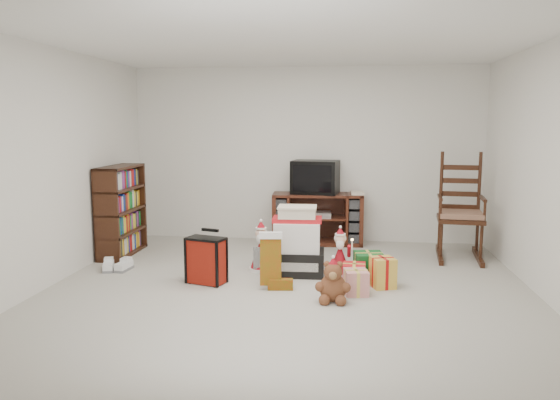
% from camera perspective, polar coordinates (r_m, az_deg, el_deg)
% --- Properties ---
extents(room, '(5.01, 5.01, 2.51)m').
position_cam_1_polar(room, '(5.41, 0.80, 3.20)').
color(room, '#B2ADA3').
rests_on(room, ground).
extents(tv_stand, '(1.28, 0.53, 0.72)m').
position_cam_1_polar(tv_stand, '(7.73, 3.92, -1.96)').
color(tv_stand, '#462114').
rests_on(tv_stand, floor).
extents(bookshelf, '(0.32, 0.95, 1.16)m').
position_cam_1_polar(bookshelf, '(7.37, -16.25, -1.21)').
color(bookshelf, '#331B0E').
rests_on(bookshelf, floor).
extents(rocking_chair, '(0.66, 0.98, 1.39)m').
position_cam_1_polar(rocking_chair, '(7.31, 18.21, -2.03)').
color(rocking_chair, '#331B0E').
rests_on(rocking_chair, floor).
extents(gift_pile, '(0.62, 0.46, 0.76)m').
position_cam_1_polar(gift_pile, '(6.19, 1.81, -4.74)').
color(gift_pile, black).
rests_on(gift_pile, floor).
extents(red_suitcase, '(0.43, 0.31, 0.59)m').
position_cam_1_polar(red_suitcase, '(5.90, -7.72, -6.26)').
color(red_suitcase, maroon).
rests_on(red_suitcase, floor).
extents(stocking, '(0.29, 0.15, 0.60)m').
position_cam_1_polar(stocking, '(5.67, -0.98, -6.31)').
color(stocking, '#0C710F').
rests_on(stocking, floor).
extents(teddy_bear, '(0.26, 0.23, 0.39)m').
position_cam_1_polar(teddy_bear, '(5.32, 5.56, -8.74)').
color(teddy_bear, brown).
rests_on(teddy_bear, floor).
extents(santa_figurine, '(0.27, 0.26, 0.55)m').
position_cam_1_polar(santa_figurine, '(6.21, 6.28, -5.91)').
color(santa_figurine, maroon).
rests_on(santa_figurine, floor).
extents(mrs_claus_figurine, '(0.29, 0.27, 0.59)m').
position_cam_1_polar(mrs_claus_figurine, '(6.35, -1.99, -5.40)').
color(mrs_claus_figurine, maroon).
rests_on(mrs_claus_figurine, floor).
extents(sneaker_pair, '(0.35, 0.30, 0.10)m').
position_cam_1_polar(sneaker_pair, '(6.68, -16.74, -6.65)').
color(sneaker_pair, white).
rests_on(sneaker_pair, floor).
extents(gift_cluster, '(0.61, 0.93, 0.28)m').
position_cam_1_polar(gift_cluster, '(5.91, 8.69, -7.38)').
color(gift_cluster, red).
rests_on(gift_cluster, floor).
extents(crt_television, '(0.69, 0.54, 0.46)m').
position_cam_1_polar(crt_television, '(7.67, 3.71, 2.41)').
color(crt_television, black).
rests_on(crt_television, tv_stand).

